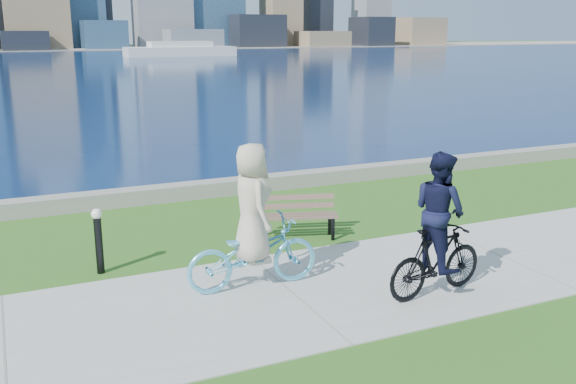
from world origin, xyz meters
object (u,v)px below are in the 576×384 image
cyclist_woman (252,235)px  cyclist_man (438,236)px  bollard_lamp (98,237)px  park_bench (296,213)px

cyclist_woman → cyclist_man: cyclist_woman is taller
cyclist_woman → bollard_lamp: bearing=53.3°
park_bench → cyclist_woman: cyclist_woman is taller
park_bench → cyclist_man: size_ratio=0.75×
bollard_lamp → cyclist_man: (4.41, -3.01, 0.31)m
bollard_lamp → cyclist_woman: 2.61m
cyclist_man → park_bench: bearing=5.0°
park_bench → cyclist_man: 3.47m
bollard_lamp → cyclist_woman: bearing=-38.5°
cyclist_woman → park_bench: bearing=-38.1°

